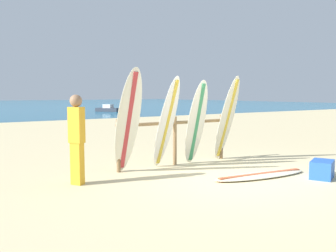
{
  "coord_description": "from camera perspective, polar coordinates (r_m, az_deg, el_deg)",
  "views": [
    {
      "loc": [
        -5.03,
        -5.03,
        1.71
      ],
      "look_at": [
        -0.25,
        2.23,
        0.92
      ],
      "focal_mm": 37.78,
      "sensor_mm": 36.0,
      "label": 1
    }
  ],
  "objects": [
    {
      "name": "ground_plane",
      "position": [
        7.31,
        11.43,
        -8.43
      ],
      "size": [
        120.0,
        120.0,
        0.0
      ],
      "primitive_type": "plane",
      "color": "beige"
    },
    {
      "name": "surfboard_leaning_far_left",
      "position": [
        7.44,
        -6.47,
        0.67
      ],
      "size": [
        0.56,
        0.94,
        2.25
      ],
      "color": "white",
      "rests_on": "ground"
    },
    {
      "name": "surfboard_lying_on_sand",
      "position": [
        7.63,
        14.75,
        -7.66
      ],
      "size": [
        2.3,
        0.83,
        0.08
      ],
      "color": "beige",
      "rests_on": "ground"
    },
    {
      "name": "cooler_box",
      "position": [
        7.89,
        23.6,
        -6.42
      ],
      "size": [
        0.71,
        0.62,
        0.36
      ],
      "primitive_type": "cube",
      "rotation": [
        0.0,
        0.0,
        0.43
      ],
      "color": "blue",
      "rests_on": "ground"
    },
    {
      "name": "surfboard_leaning_center_left",
      "position": [
        8.51,
        4.58,
        0.55
      ],
      "size": [
        0.53,
        0.62,
        2.04
      ],
      "color": "white",
      "rests_on": "ground"
    },
    {
      "name": "surfboard_leaning_left",
      "position": [
        8.01,
        -0.24,
        0.53
      ],
      "size": [
        0.59,
        0.84,
        2.11
      ],
      "color": "white",
      "rests_on": "ground"
    },
    {
      "name": "surfboard_rack",
      "position": [
        8.49,
        1.11,
        -1.2
      ],
      "size": [
        3.08,
        0.09,
        1.17
      ],
      "color": "olive",
      "rests_on": "ground"
    },
    {
      "name": "beachgoer_standing",
      "position": [
        6.82,
        -14.51,
        -1.48
      ],
      "size": [
        0.29,
        0.32,
        1.7
      ],
      "color": "gold",
      "rests_on": "ground"
    },
    {
      "name": "surfboard_leaning_center",
      "position": [
        9.11,
        9.47,
        1.18
      ],
      "size": [
        0.5,
        0.79,
        2.17
      ],
      "color": "silver",
      "rests_on": "ground"
    },
    {
      "name": "small_boat_offshore",
      "position": [
        34.78,
        -9.62,
        2.71
      ],
      "size": [
        2.03,
        2.58,
        0.71
      ],
      "color": "#333842",
      "rests_on": "ocean_water"
    }
  ]
}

